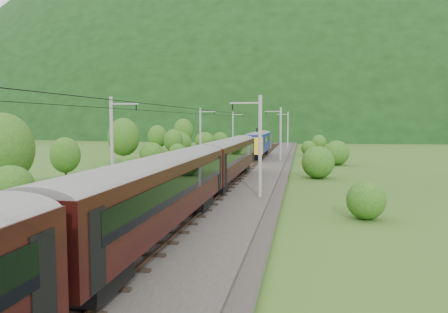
# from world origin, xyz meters

# --- Properties ---
(ground) EXTENTS (600.00, 600.00, 0.00)m
(ground) POSITION_xyz_m (0.00, 0.00, 0.00)
(ground) COLOR #2C4B17
(ground) RESTS_ON ground
(railbed) EXTENTS (14.00, 220.00, 0.30)m
(railbed) POSITION_xyz_m (0.00, 10.00, 0.15)
(railbed) COLOR #38332D
(railbed) RESTS_ON ground
(track_left) EXTENTS (2.40, 220.00, 0.27)m
(track_left) POSITION_xyz_m (-2.40, 10.00, 0.37)
(track_left) COLOR brown
(track_left) RESTS_ON railbed
(track_right) EXTENTS (2.40, 220.00, 0.27)m
(track_right) POSITION_xyz_m (2.40, 10.00, 0.37)
(track_right) COLOR brown
(track_right) RESTS_ON railbed
(catenary_left) EXTENTS (2.54, 192.28, 8.00)m
(catenary_left) POSITION_xyz_m (-6.12, 32.00, 4.50)
(catenary_left) COLOR gray
(catenary_left) RESTS_ON railbed
(catenary_right) EXTENTS (2.54, 192.28, 8.00)m
(catenary_right) POSITION_xyz_m (6.12, 32.00, 4.50)
(catenary_right) COLOR gray
(catenary_right) RESTS_ON railbed
(overhead_wires) EXTENTS (4.83, 198.00, 0.03)m
(overhead_wires) POSITION_xyz_m (0.00, 10.00, 7.10)
(overhead_wires) COLOR black
(overhead_wires) RESTS_ON ground
(mountain_main) EXTENTS (504.00, 360.00, 244.00)m
(mountain_main) POSITION_xyz_m (0.00, 260.00, 0.00)
(mountain_main) COLOR black
(mountain_main) RESTS_ON ground
(mountain_ridge) EXTENTS (336.00, 280.00, 132.00)m
(mountain_ridge) POSITION_xyz_m (-120.00, 300.00, 0.00)
(mountain_ridge) COLOR black
(mountain_ridge) RESTS_ON ground
(train) EXTENTS (2.81, 112.10, 4.88)m
(train) POSITION_xyz_m (2.40, -13.35, 3.36)
(train) COLOR black
(train) RESTS_ON ground
(hazard_post_near) EXTENTS (0.14, 0.14, 1.28)m
(hazard_post_near) POSITION_xyz_m (-0.45, 40.77, 0.94)
(hazard_post_near) COLOR red
(hazard_post_near) RESTS_ON railbed
(hazard_post_far) EXTENTS (0.16, 0.16, 1.53)m
(hazard_post_far) POSITION_xyz_m (0.58, 33.13, 1.06)
(hazard_post_far) COLOR red
(hazard_post_far) RESTS_ON railbed
(signal) EXTENTS (0.24, 0.24, 2.17)m
(signal) POSITION_xyz_m (-4.25, 60.90, 1.57)
(signal) COLOR black
(signal) RESTS_ON railbed
(vegetation_left) EXTENTS (12.30, 145.06, 6.98)m
(vegetation_left) POSITION_xyz_m (-14.58, 21.84, 2.74)
(vegetation_left) COLOR #1E4913
(vegetation_left) RESTS_ON ground
(vegetation_right) EXTENTS (6.82, 108.81, 3.21)m
(vegetation_right) POSITION_xyz_m (12.62, 14.11, 1.47)
(vegetation_right) COLOR #1E4913
(vegetation_right) RESTS_ON ground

